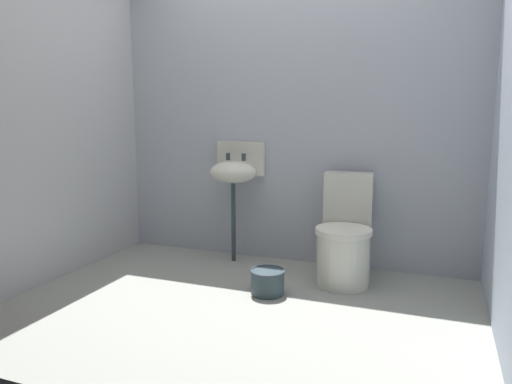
# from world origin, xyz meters

# --- Properties ---
(ground_plane) EXTENTS (3.37, 2.45, 0.08)m
(ground_plane) POSITION_xyz_m (0.00, 0.00, -0.04)
(ground_plane) COLOR gray
(wall_back) EXTENTS (3.37, 0.10, 2.30)m
(wall_back) POSITION_xyz_m (0.00, 1.07, 1.15)
(wall_back) COLOR #A8AEB8
(wall_back) RESTS_ON ground
(wall_left) EXTENTS (0.10, 2.25, 2.30)m
(wall_left) POSITION_xyz_m (-1.54, 0.10, 1.15)
(wall_left) COLOR #AEAFB2
(wall_left) RESTS_ON ground
(toilet_near_wall) EXTENTS (0.43, 0.62, 0.78)m
(toilet_near_wall) POSITION_xyz_m (0.53, 0.67, 0.32)
(toilet_near_wall) COLOR silver
(toilet_near_wall) RESTS_ON ground
(sink) EXTENTS (0.42, 0.34, 0.99)m
(sink) POSITION_xyz_m (-0.42, 0.86, 0.75)
(sink) COLOR #303F45
(sink) RESTS_ON ground
(bucket) EXTENTS (0.24, 0.24, 0.17)m
(bucket) POSITION_xyz_m (0.10, 0.22, 0.09)
(bucket) COLOR #303F45
(bucket) RESTS_ON ground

